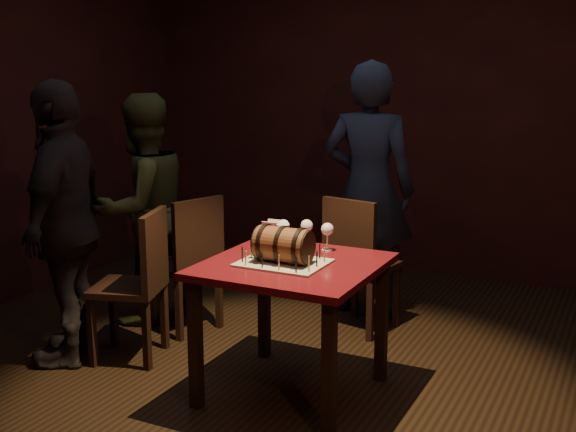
% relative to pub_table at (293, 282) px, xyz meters
% --- Properties ---
extents(room_shell, '(5.04, 5.04, 2.80)m').
position_rel_pub_table_xyz_m(room_shell, '(-0.15, 0.17, 0.76)').
color(room_shell, black).
rests_on(room_shell, ground).
extents(pub_table, '(0.90, 0.90, 0.75)m').
position_rel_pub_table_xyz_m(pub_table, '(0.00, 0.00, 0.00)').
color(pub_table, '#4B0C13').
rests_on(pub_table, ground).
extents(cake_board, '(0.45, 0.35, 0.01)m').
position_rel_pub_table_xyz_m(cake_board, '(-0.03, -0.05, 0.12)').
color(cake_board, '#A99E88').
rests_on(cake_board, pub_table).
extents(barrel_cake, '(0.35, 0.20, 0.20)m').
position_rel_pub_table_xyz_m(barrel_cake, '(-0.03, -0.05, 0.22)').
color(barrel_cake, brown).
rests_on(barrel_cake, cake_board).
extents(birthday_candles, '(0.40, 0.30, 0.09)m').
position_rel_pub_table_xyz_m(birthday_candles, '(-0.03, -0.05, 0.16)').
color(birthday_candles, '#E5CC89').
rests_on(birthday_candles, cake_board).
extents(wine_glass_left, '(0.07, 0.07, 0.16)m').
position_rel_pub_table_xyz_m(wine_glass_left, '(-0.20, 0.28, 0.23)').
color(wine_glass_left, silver).
rests_on(wine_glass_left, pub_table).
extents(wine_glass_mid, '(0.07, 0.07, 0.16)m').
position_rel_pub_table_xyz_m(wine_glass_mid, '(-0.08, 0.34, 0.23)').
color(wine_glass_mid, silver).
rests_on(wine_glass_mid, pub_table).
extents(wine_glass_right, '(0.07, 0.07, 0.16)m').
position_rel_pub_table_xyz_m(wine_glass_right, '(0.07, 0.31, 0.23)').
color(wine_glass_right, silver).
rests_on(wine_glass_right, pub_table).
extents(pint_of_ale, '(0.07, 0.07, 0.15)m').
position_rel_pub_table_xyz_m(pint_of_ale, '(-0.17, 0.21, 0.18)').
color(pint_of_ale, silver).
rests_on(pint_of_ale, pub_table).
extents(menu_card, '(0.10, 0.05, 0.13)m').
position_rel_pub_table_xyz_m(menu_card, '(-0.30, 0.34, 0.17)').
color(menu_card, white).
rests_on(menu_card, pub_table).
extents(chair_back, '(0.47, 0.47, 0.93)m').
position_rel_pub_table_xyz_m(chair_back, '(-0.03, 1.03, -0.12)').
color(chair_back, black).
rests_on(chair_back, ground).
extents(chair_left_rear, '(0.51, 0.51, 0.93)m').
position_rel_pub_table_xyz_m(chair_left_rear, '(-1.04, 0.55, -0.12)').
color(chair_left_rear, black).
rests_on(chair_left_rear, ground).
extents(chair_left_front, '(0.51, 0.51, 0.93)m').
position_rel_pub_table_xyz_m(chair_left_front, '(-1.05, 0.02, -0.12)').
color(chair_left_front, black).
rests_on(chair_left_front, ground).
extents(person_back, '(0.70, 0.50, 1.82)m').
position_rel_pub_table_xyz_m(person_back, '(-0.11, 1.45, 0.27)').
color(person_back, '#1B2237').
rests_on(person_back, ground).
extents(person_left_rear, '(0.80, 0.91, 1.60)m').
position_rel_pub_table_xyz_m(person_left_rear, '(-1.46, 0.61, 0.16)').
color(person_left_rear, '#394020').
rests_on(person_left_rear, ground).
extents(person_left_front, '(0.75, 1.08, 1.71)m').
position_rel_pub_table_xyz_m(person_left_front, '(-1.43, -0.17, 0.21)').
color(person_left_front, black).
rests_on(person_left_front, ground).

